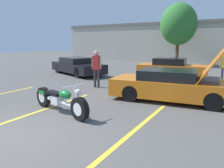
{
  "coord_description": "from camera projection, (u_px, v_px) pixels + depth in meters",
  "views": [
    {
      "loc": [
        4.19,
        -2.95,
        2.11
      ],
      "look_at": [
        0.72,
        3.1,
        0.8
      ],
      "focal_mm": 35.0,
      "sensor_mm": 36.0,
      "label": 1
    }
  ],
  "objects": [
    {
      "name": "ground_plane",
      "position": [
        17.0,
        138.0,
        4.95
      ],
      "size": [
        80.0,
        80.0,
        0.0
      ],
      "primitive_type": "plane",
      "color": "#514F4C"
    },
    {
      "name": "parking_stripe_middle",
      "position": [
        32.0,
        113.0,
        6.64
      ],
      "size": [
        0.12,
        5.62,
        0.01
      ],
      "primitive_type": "cube",
      "color": "yellow",
      "rests_on": "ground"
    },
    {
      "name": "show_car_hood_open",
      "position": [
        173.0,
        85.0,
        8.06
      ],
      "size": [
        4.6,
        2.23,
        2.07
      ],
      "rotation": [
        0.0,
        0.0,
        0.1
      ],
      "color": "orange",
      "rests_on": "ground"
    },
    {
      "name": "parked_car_mid_row",
      "position": [
        172.0,
        68.0,
        13.99
      ],
      "size": [
        4.41,
        2.17,
        1.17
      ],
      "rotation": [
        0.0,
        0.0,
        0.1
      ],
      "color": "orange",
      "rests_on": "ground"
    },
    {
      "name": "motorcycle",
      "position": [
        60.0,
        100.0,
        6.66
      ],
      "size": [
        2.59,
        0.95,
        0.96
      ],
      "rotation": [
        0.0,
        0.0,
        -0.25
      ],
      "color": "black",
      "rests_on": "ground"
    },
    {
      "name": "tree_background",
      "position": [
        179.0,
        24.0,
        20.51
      ],
      "size": [
        3.38,
        3.38,
        5.8
      ],
      "color": "brown",
      "rests_on": "ground"
    },
    {
      "name": "far_building",
      "position": [
        196.0,
        41.0,
        24.18
      ],
      "size": [
        32.0,
        4.2,
        4.4
      ],
      "color": "#B2AD9E",
      "rests_on": "ground"
    },
    {
      "name": "parking_stripe_back",
      "position": [
        129.0,
        135.0,
        5.05
      ],
      "size": [
        0.12,
        5.62,
        0.01
      ],
      "primitive_type": "cube",
      "color": "yellow",
      "rests_on": "ground"
    },
    {
      "name": "spectator_near_motorcycle",
      "position": [
        96.0,
        66.0,
        10.38
      ],
      "size": [
        0.52,
        0.23,
        1.76
      ],
      "color": "#333338",
      "rests_on": "ground"
    },
    {
      "name": "parked_car_left_row",
      "position": [
        77.0,
        66.0,
        14.87
      ],
      "size": [
        4.94,
        3.38,
        1.14
      ],
      "rotation": [
        0.0,
        0.0,
        -0.39
      ],
      "color": "black",
      "rests_on": "ground"
    }
  ]
}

